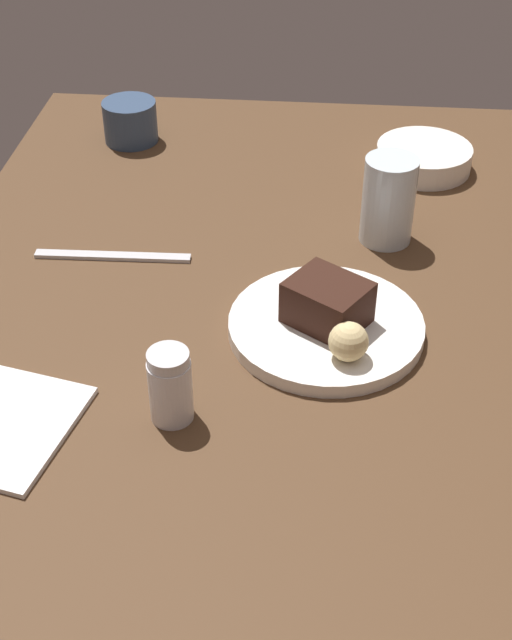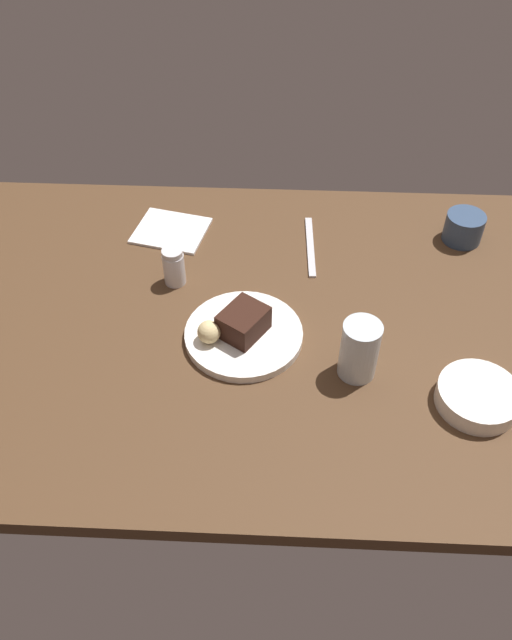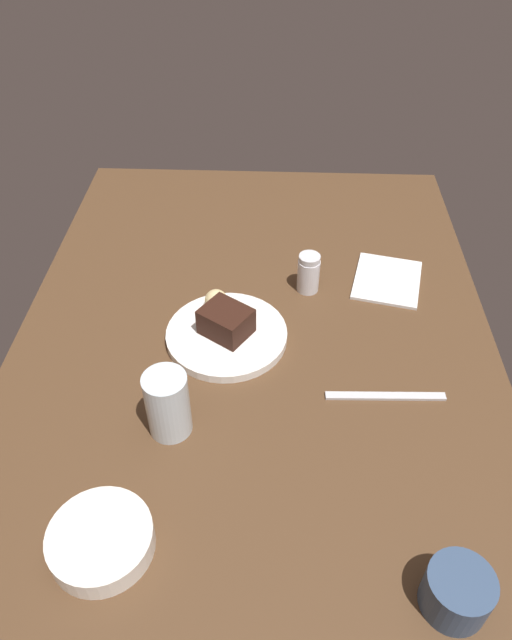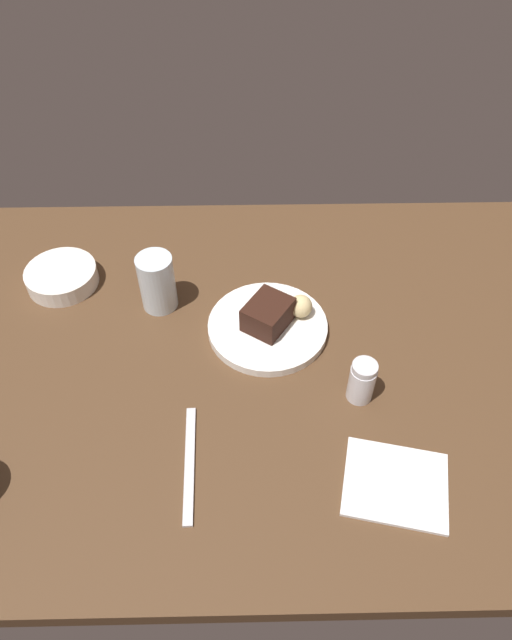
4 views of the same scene
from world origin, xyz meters
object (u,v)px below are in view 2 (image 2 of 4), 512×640
(coffee_cup, at_px, (464,228))
(salt_shaker, at_px, (174,266))
(chocolate_cake_slice, at_px, (244,322))
(water_glass, at_px, (359,350))
(dessert_plate, at_px, (244,335))
(butter_knife, at_px, (310,246))
(folded_napkin, at_px, (171,231))
(bread_roll, at_px, (209,332))
(side_bowl, at_px, (478,397))

(coffee_cup, bearing_deg, salt_shaker, -164.76)
(chocolate_cake_slice, relative_size, coffee_cup, 1.00)
(water_glass, bearing_deg, chocolate_cake_slice, 160.51)
(salt_shaker, bearing_deg, coffee_cup, 15.24)
(dessert_plate, height_order, coffee_cup, coffee_cup)
(butter_knife, height_order, folded_napkin, folded_napkin)
(dessert_plate, xyz_separation_m, chocolate_cake_slice, (0.00, -0.00, 0.03))
(dessert_plate, height_order, bread_roll, bread_roll)
(chocolate_cake_slice, height_order, water_glass, water_glass)
(dessert_plate, xyz_separation_m, water_glass, (0.19, -0.07, 0.05))
(coffee_cup, relative_size, butter_knife, 0.42)
(salt_shaker, relative_size, water_glass, 0.71)
(butter_knife, bearing_deg, side_bowl, -147.63)
(bread_roll, xyz_separation_m, salt_shaker, (-0.08, 0.17, 0.00))
(salt_shaker, relative_size, coffee_cup, 0.98)
(chocolate_cake_slice, xyz_separation_m, folded_napkin, (-0.17, 0.30, -0.04))
(bread_roll, relative_size, side_bowl, 0.31)
(chocolate_cake_slice, bearing_deg, dessert_plate, 168.18)
(butter_knife, bearing_deg, water_glass, -169.33)
(dessert_plate, height_order, water_glass, water_glass)
(dessert_plate, distance_m, chocolate_cake_slice, 0.03)
(chocolate_cake_slice, bearing_deg, folded_napkin, 120.17)
(dessert_plate, relative_size, chocolate_cake_slice, 2.65)
(water_glass, height_order, folded_napkin, water_glass)
(folded_napkin, bearing_deg, side_bowl, -37.38)
(salt_shaker, bearing_deg, butter_knife, 23.90)
(chocolate_cake_slice, height_order, salt_shaker, salt_shaker)
(water_glass, bearing_deg, dessert_plate, 160.52)
(dessert_plate, relative_size, folded_napkin, 1.45)
(side_bowl, bearing_deg, dessert_plate, 161.68)
(coffee_cup, bearing_deg, dessert_plate, -145.34)
(dessert_plate, xyz_separation_m, side_bowl, (0.39, -0.13, 0.01))
(bread_roll, height_order, water_glass, water_glass)
(dessert_plate, distance_m, coffee_cup, 0.53)
(butter_knife, bearing_deg, folded_napkin, 80.76)
(bread_roll, relative_size, butter_knife, 0.22)
(bread_roll, bearing_deg, coffee_cup, 33.17)
(dessert_plate, relative_size, coffee_cup, 2.66)
(coffee_cup, bearing_deg, side_bowl, -96.83)
(salt_shaker, bearing_deg, folded_napkin, 101.03)
(water_glass, xyz_separation_m, butter_knife, (-0.07, 0.33, -0.05))
(chocolate_cake_slice, xyz_separation_m, water_glass, (0.19, -0.07, 0.01))
(side_bowl, height_order, folded_napkin, side_bowl)
(bread_roll, bearing_deg, folded_napkin, 109.49)
(coffee_cup, height_order, folded_napkin, coffee_cup)
(folded_napkin, bearing_deg, butter_knife, -7.43)
(chocolate_cake_slice, distance_m, bread_roll, 0.06)
(dessert_plate, bearing_deg, coffee_cup, 34.66)
(dessert_plate, distance_m, folded_napkin, 0.35)
(bread_roll, distance_m, side_bowl, 0.46)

